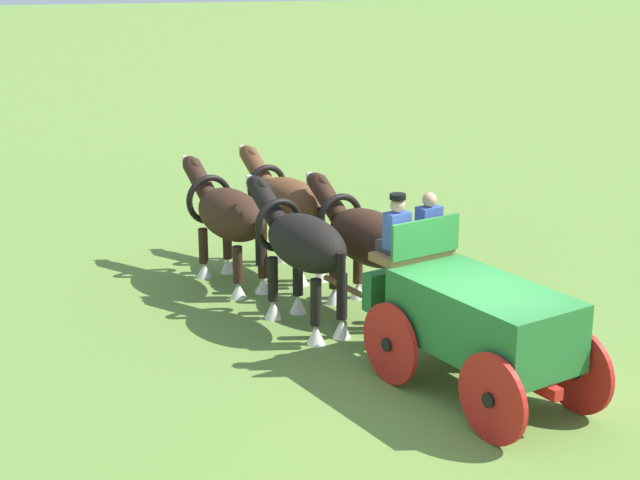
% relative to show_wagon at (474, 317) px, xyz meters
% --- Properties ---
extents(ground_plane, '(220.00, 220.00, 0.00)m').
position_rel_show_wagon_xyz_m(ground_plane, '(-0.17, -0.06, -1.15)').
color(ground_plane, olive).
extents(show_wagon, '(5.62, 2.58, 2.67)m').
position_rel_show_wagon_xyz_m(show_wagon, '(0.00, 0.00, 0.00)').
color(show_wagon, '#236B2D').
rests_on(show_wagon, ground).
extents(draft_horse_rear_near, '(2.91, 1.45, 2.30)m').
position_rel_show_wagon_xyz_m(draft_horse_rear_near, '(3.14, 1.68, 0.26)').
color(draft_horse_rear_near, black).
rests_on(draft_horse_rear_near, ground).
extents(draft_horse_rear_off, '(3.04, 1.52, 2.18)m').
position_rel_show_wagon_xyz_m(draft_horse_rear_off, '(3.53, 0.44, 0.17)').
color(draft_horse_rear_off, '#331E14').
rests_on(draft_horse_rear_off, ground).
extents(draft_horse_lead_near, '(2.95, 1.49, 2.20)m').
position_rel_show_wagon_xyz_m(draft_horse_lead_near, '(5.62, 2.46, 0.18)').
color(draft_horse_lead_near, '#331E14').
rests_on(draft_horse_lead_near, ground).
extents(draft_horse_lead_off, '(3.00, 1.43, 2.26)m').
position_rel_show_wagon_xyz_m(draft_horse_lead_off, '(6.02, 1.23, 0.23)').
color(draft_horse_lead_off, brown).
rests_on(draft_horse_lead_off, ground).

